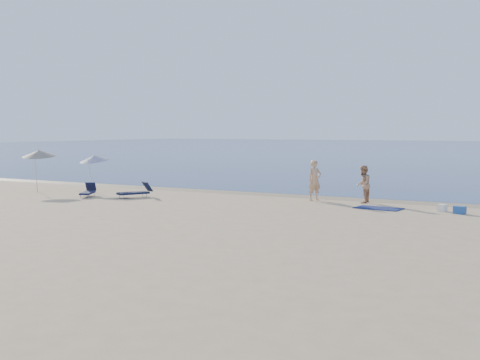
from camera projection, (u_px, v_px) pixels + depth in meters
name	position (u px, v px, depth m)	size (l,w,h in m)	color
wet_sand_strip	(298.00, 196.00, 30.25)	(240.00, 1.60, 0.00)	#847254
person_left	(315.00, 180.00, 28.24)	(0.70, 0.46, 1.91)	tan
person_right	(363.00, 184.00, 27.33)	(0.83, 0.65, 1.71)	tan
beach_towel	(379.00, 208.00, 25.42)	(1.91, 1.06, 0.03)	#0E1746
white_bag	(442.00, 208.00, 24.58)	(0.33, 0.28, 0.28)	white
blue_cooler	(460.00, 210.00, 23.81)	(0.43, 0.31, 0.31)	#1C4B9B
umbrella_near	(94.00, 158.00, 32.51)	(1.75, 1.78, 2.12)	silver
umbrella_far	(39.00, 153.00, 32.19)	(2.34, 2.35, 2.38)	silver
lounger_left	(88.00, 192.00, 29.98)	(1.15, 1.58, 0.67)	#141838
lounger_right	(136.00, 192.00, 29.57)	(1.30, 1.79, 0.76)	#121832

